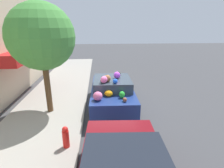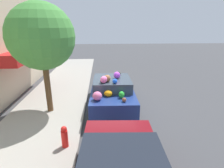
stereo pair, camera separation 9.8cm
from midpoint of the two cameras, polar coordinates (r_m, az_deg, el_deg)
The scene contains 5 objects.
ground_plane at distance 8.41m, azimuth -1.37°, elevation -7.20°, with size 60.00×60.00×0.00m, color #424244.
sidewalk_curb at distance 8.68m, azimuth -19.60°, elevation -7.09°, with size 24.00×3.20×0.10m.
street_tree at distance 7.43m, azimuth -22.38°, elevation 13.95°, with size 2.57×2.57×4.42m.
fire_hydrant at distance 5.70m, azimuth -15.38°, elevation -16.36°, with size 0.20×0.20×0.70m.
art_car at distance 8.07m, azimuth -0.35°, elevation -2.44°, with size 4.08×1.97×1.72m.
Camera 1 is at (-7.56, 0.45, 3.64)m, focal length 28.00 mm.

